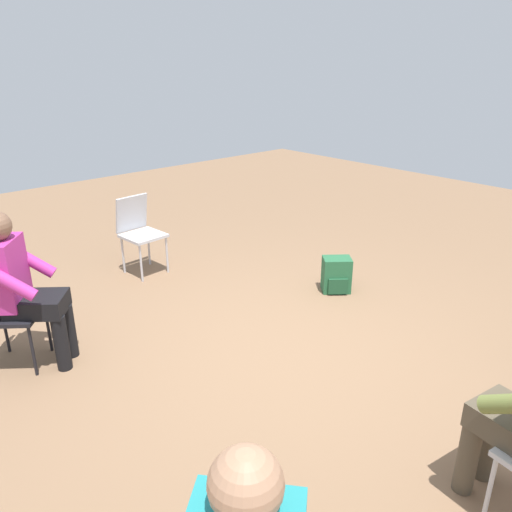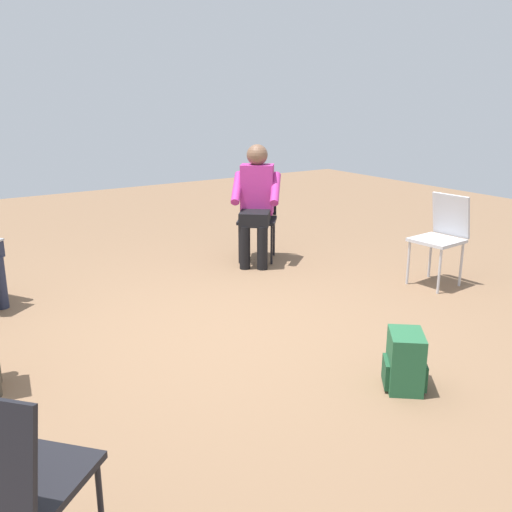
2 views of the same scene
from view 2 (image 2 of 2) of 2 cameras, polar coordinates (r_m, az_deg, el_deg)
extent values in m
plane|color=brown|center=(4.35, -3.25, -7.75)|extent=(14.00, 14.00, 0.00)
cube|color=#B7B7BC|center=(5.54, 17.62, 1.50)|extent=(0.43, 0.43, 0.03)
cylinder|color=#B7B7BC|center=(5.37, 17.87, -1.47)|extent=(0.02, 0.02, 0.42)
cylinder|color=#B7B7BC|center=(5.55, 14.99, -0.66)|extent=(0.02, 0.02, 0.42)
cylinder|color=#B7B7BC|center=(5.64, 19.83, -0.81)|extent=(0.02, 0.02, 0.42)
cylinder|color=#B7B7BC|center=(5.82, 17.02, -0.06)|extent=(0.02, 0.02, 0.42)
cube|color=#B7B7BC|center=(5.64, 18.91, 3.90)|extent=(0.39, 0.12, 0.40)
cube|color=black|center=(6.12, 0.11, 3.60)|extent=(0.56, 0.56, 0.03)
cylinder|color=black|center=(5.99, 1.57, 1.11)|extent=(0.02, 0.02, 0.42)
cylinder|color=black|center=(6.03, -1.66, 1.20)|extent=(0.02, 0.02, 0.42)
cylinder|color=black|center=(6.32, 1.80, 1.90)|extent=(0.02, 0.02, 0.42)
cylinder|color=black|center=(6.35, -1.26, 1.98)|extent=(0.02, 0.02, 0.42)
cube|color=black|center=(6.26, 0.29, 5.89)|extent=(0.31, 0.35, 0.40)
cube|color=black|center=(2.31, -21.80, -19.95)|extent=(0.56, 0.56, 0.03)
cylinder|color=black|center=(2.64, -22.14, -21.06)|extent=(0.02, 0.02, 0.42)
cylinder|color=black|center=(2.47, -15.26, -23.13)|extent=(0.02, 0.02, 0.42)
cylinder|color=black|center=(5.82, 0.64, 0.80)|extent=(0.11, 0.11, 0.45)
cylinder|color=black|center=(5.83, -1.12, 0.85)|extent=(0.11, 0.11, 0.45)
cube|color=black|center=(5.92, -0.07, 3.91)|extent=(0.51, 0.50, 0.14)
cube|color=#B22D84|center=(6.06, 0.12, 6.69)|extent=(0.39, 0.40, 0.52)
sphere|color=brown|center=(6.01, 0.12, 10.07)|extent=(0.22, 0.22, 0.22)
cylinder|color=#B22D84|center=(5.94, 1.95, 6.75)|extent=(0.36, 0.32, 0.31)
cylinder|color=#B22D84|center=(5.98, -1.90, 6.81)|extent=(0.36, 0.32, 0.31)
cube|color=#235B38|center=(3.64, 14.69, -10.09)|extent=(0.34, 0.33, 0.36)
cube|color=#1C492C|center=(3.68, 14.60, -11.22)|extent=(0.31, 0.32, 0.16)
camera|label=1|loc=(5.88, -39.30, 17.28)|focal=35.00mm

